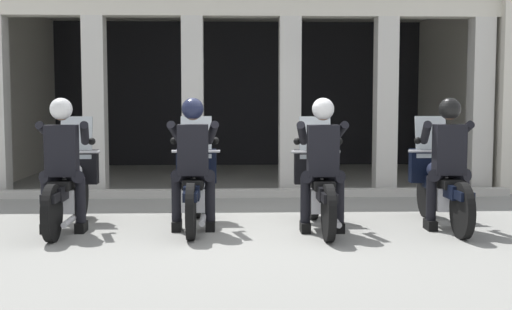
# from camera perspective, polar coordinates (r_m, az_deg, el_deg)

# --- Properties ---
(ground_plane) EXTENTS (80.00, 80.00, 0.00)m
(ground_plane) POSITION_cam_1_polar(r_m,az_deg,el_deg) (11.28, -0.52, -3.23)
(ground_plane) COLOR gray
(station_building) EXTENTS (9.12, 5.35, 3.51)m
(station_building) POSITION_cam_1_polar(r_m,az_deg,el_deg) (13.91, -1.41, 7.34)
(station_building) COLOR black
(station_building) RESTS_ON ground
(kerb_strip) EXTENTS (8.62, 0.24, 0.12)m
(kerb_strip) POSITION_cam_1_polar(r_m,az_deg,el_deg) (10.86, -1.18, -3.23)
(kerb_strip) COLOR #B7B5AD
(kerb_strip) RESTS_ON ground
(motorcycle_far_left) EXTENTS (0.62, 2.04, 1.35)m
(motorcycle_far_left) POSITION_cam_1_polar(r_m,az_deg,el_deg) (8.56, -15.44, -2.61)
(motorcycle_far_left) COLOR black
(motorcycle_far_left) RESTS_ON ground
(police_officer_far_left) EXTENTS (0.63, 0.61, 1.58)m
(police_officer_far_left) POSITION_cam_1_polar(r_m,az_deg,el_deg) (8.24, -15.97, 0.15)
(police_officer_far_left) COLOR black
(police_officer_far_left) RESTS_ON ground
(motorcycle_center_left) EXTENTS (0.62, 2.04, 1.35)m
(motorcycle_center_left) POSITION_cam_1_polar(r_m,az_deg,el_deg) (8.39, -5.18, -2.61)
(motorcycle_center_left) COLOR black
(motorcycle_center_left) RESTS_ON ground
(police_officer_center_left) EXTENTS (0.63, 0.61, 1.58)m
(police_officer_center_left) POSITION_cam_1_polar(r_m,az_deg,el_deg) (8.06, -5.32, 0.22)
(police_officer_center_left) COLOR black
(police_officer_center_left) RESTS_ON ground
(motorcycle_center_right) EXTENTS (0.62, 2.04, 1.35)m
(motorcycle_center_right) POSITION_cam_1_polar(r_m,az_deg,el_deg) (8.30, 5.34, -2.69)
(motorcycle_center_right) COLOR black
(motorcycle_center_right) RESTS_ON ground
(police_officer_center_right) EXTENTS (0.63, 0.61, 1.58)m
(police_officer_center_right) POSITION_cam_1_polar(r_m,az_deg,el_deg) (7.97, 5.62, 0.16)
(police_officer_center_right) COLOR black
(police_officer_center_right) RESTS_ON ground
(motorcycle_far_right) EXTENTS (0.62, 2.04, 1.35)m
(motorcycle_far_right) POSITION_cam_1_polar(r_m,az_deg,el_deg) (8.72, 15.25, -2.48)
(motorcycle_far_right) COLOR black
(motorcycle_far_right) RESTS_ON ground
(police_officer_far_right) EXTENTS (0.63, 0.61, 1.58)m
(police_officer_far_right) POSITION_cam_1_polar(r_m,az_deg,el_deg) (8.40, 15.88, 0.24)
(police_officer_far_right) COLOR black
(police_officer_far_right) RESTS_ON ground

